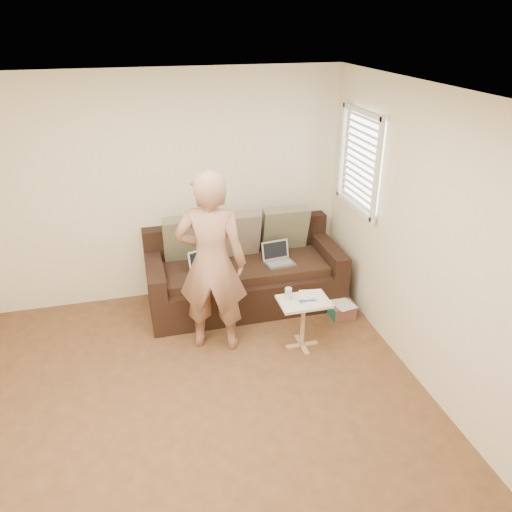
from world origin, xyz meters
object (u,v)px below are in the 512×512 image
laptop_silver (280,264)px  striped_box (342,310)px  person (212,263)px  side_table (303,323)px  drinking_glass (288,294)px  sofa (245,270)px  laptop_white (208,273)px

laptop_silver → striped_box: size_ratio=1.19×
person → side_table: person is taller
drinking_glass → striped_box: 0.98m
sofa → drinking_glass: bearing=-76.6°
laptop_silver → laptop_white: laptop_white is taller
laptop_white → striped_box: bearing=-36.9°
person → striped_box: 1.71m
drinking_glass → sofa: bearing=103.4°
side_table → striped_box: 0.76m
laptop_silver → striped_box: 0.86m
side_table → drinking_glass: (-0.14, 0.06, 0.33)m
striped_box → sofa: bearing=149.5°
person → striped_box: (1.47, 0.15, -0.85)m
laptop_silver → person: (-0.87, -0.59, 0.41)m
striped_box → person: bearing=-174.2°
laptop_white → drinking_glass: drinking_glass is taller
striped_box → laptop_white: bearing=163.3°
sofa → person: person is taller
person → side_table: bearing=-177.8°
person → drinking_glass: bearing=-176.2°
person → drinking_glass: size_ratio=15.58×
sofa → striped_box: sofa is taller
laptop_silver → drinking_glass: drinking_glass is taller
laptop_white → person: (-0.05, -0.58, 0.41)m
person → striped_box: person is taller
sofa → laptop_silver: sofa is taller
laptop_silver → striped_box: bearing=-43.4°
laptop_silver → laptop_white: size_ratio=0.97×
laptop_silver → laptop_white: (-0.82, -0.02, 0.00)m
laptop_silver → person: size_ratio=0.17×
sofa → striped_box: bearing=-30.5°
laptop_white → person: size_ratio=0.18×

